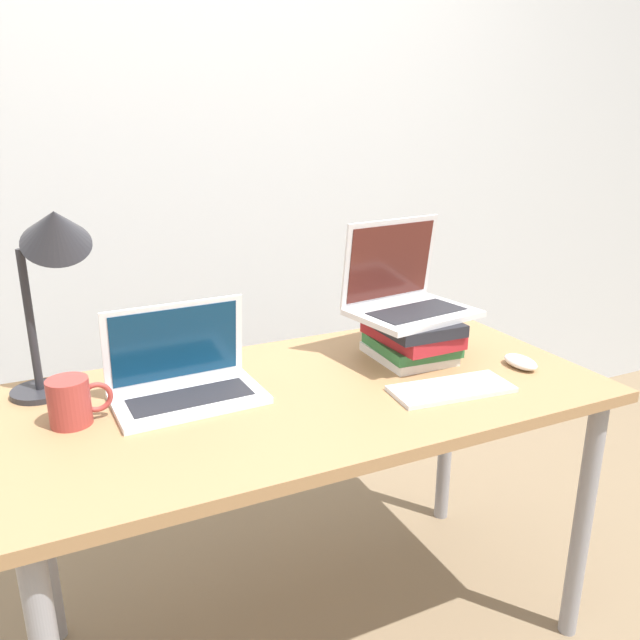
% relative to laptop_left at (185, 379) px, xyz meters
% --- Properties ---
extents(wall_back, '(8.00, 0.05, 2.70)m').
position_rel_laptop_left_xyz_m(wall_back, '(0.31, 0.92, 0.52)').
color(wall_back, silver).
rests_on(wall_back, ground_plane).
extents(desk, '(1.47, 0.74, 0.78)m').
position_rel_laptop_left_xyz_m(desk, '(0.31, -0.09, -0.13)').
color(desk, '#9E754C').
rests_on(desk, ground_plane).
extents(laptop_left, '(0.36, 0.23, 0.23)m').
position_rel_laptop_left_xyz_m(laptop_left, '(0.00, 0.00, 0.00)').
color(laptop_left, silver).
rests_on(laptop_left, desk).
extents(book_stack, '(0.22, 0.28, 0.13)m').
position_rel_laptop_left_xyz_m(book_stack, '(0.65, -0.02, 0.02)').
color(book_stack, white).
rests_on(book_stack, desk).
extents(laptop_on_books, '(0.36, 0.30, 0.26)m').
position_rel_laptop_left_xyz_m(laptop_on_books, '(0.65, 0.02, 0.13)').
color(laptop_on_books, silver).
rests_on(laptop_on_books, book_stack).
extents(wireless_keyboard, '(0.32, 0.16, 0.01)m').
position_rel_laptop_left_xyz_m(wireless_keyboard, '(0.61, -0.25, -0.04)').
color(wireless_keyboard, silver).
rests_on(wireless_keyboard, desk).
extents(mouse, '(0.06, 0.11, 0.03)m').
position_rel_laptop_left_xyz_m(mouse, '(0.88, -0.20, -0.03)').
color(mouse, white).
rests_on(mouse, desk).
extents(mug, '(0.14, 0.09, 0.11)m').
position_rel_laptop_left_xyz_m(mug, '(-0.26, -0.03, 0.01)').
color(mug, '#9E3833').
rests_on(mug, desk).
extents(desk_lamp, '(0.23, 0.20, 0.50)m').
position_rel_laptop_left_xyz_m(desk_lamp, '(-0.25, 0.14, 0.32)').
color(desk_lamp, '#28282D').
rests_on(desk_lamp, desk).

